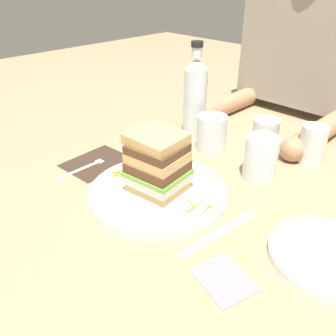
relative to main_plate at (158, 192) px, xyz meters
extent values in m
plane|color=#9E8460|center=(-0.01, 0.01, -0.01)|extent=(3.00, 3.00, 0.00)
cylinder|color=white|center=(0.00, 0.00, 0.00)|extent=(0.29, 0.29, 0.02)
cube|color=tan|center=(0.00, 0.00, 0.02)|extent=(0.12, 0.11, 0.02)
cube|color=beige|center=(0.00, 0.00, 0.04)|extent=(0.13, 0.12, 0.02)
cube|color=#6BA83D|center=(0.00, 0.00, 0.05)|extent=(0.13, 0.12, 0.01)
cube|color=#56331E|center=(0.00, 0.00, 0.06)|extent=(0.12, 0.11, 0.02)
cube|color=tan|center=(0.00, 0.00, 0.09)|extent=(0.12, 0.11, 0.02)
cube|color=#56331E|center=(0.00, 0.00, 0.10)|extent=(0.11, 0.11, 0.02)
cube|color=tan|center=(0.00, 0.00, 0.12)|extent=(0.11, 0.10, 0.03)
cylinder|color=orange|center=(-0.12, -0.03, 0.01)|extent=(0.02, 0.01, 0.00)
cylinder|color=orange|center=(-0.11, -0.02, 0.01)|extent=(0.02, 0.02, 0.00)
cylinder|color=orange|center=(-0.12, -0.01, 0.01)|extent=(0.01, 0.02, 0.00)
cylinder|color=orange|center=(-0.11, 0.00, 0.01)|extent=(0.02, 0.01, 0.00)
cylinder|color=orange|center=(-0.10, -0.03, 0.01)|extent=(0.02, 0.02, 0.00)
cylinder|color=orange|center=(-0.10, -0.01, 0.01)|extent=(0.02, 0.01, 0.00)
cylinder|color=orange|center=(-0.11, -0.03, 0.01)|extent=(0.01, 0.02, 0.00)
cylinder|color=orange|center=(0.10, 0.00, 0.01)|extent=(0.00, 0.03, 0.00)
cylinder|color=orange|center=(0.09, 0.01, 0.01)|extent=(0.03, 0.02, 0.00)
cylinder|color=orange|center=(0.12, 0.02, 0.01)|extent=(0.01, 0.03, 0.00)
cylinder|color=orange|center=(0.09, 0.03, 0.01)|extent=(0.02, 0.02, 0.00)
cylinder|color=orange|center=(0.12, 0.03, 0.01)|extent=(0.02, 0.00, 0.00)
cube|color=#38281E|center=(-0.21, -0.01, -0.01)|extent=(0.13, 0.16, 0.00)
cube|color=silver|center=(-0.21, -0.06, 0.00)|extent=(0.01, 0.11, 0.00)
cube|color=silver|center=(-0.21, 0.00, 0.00)|extent=(0.02, 0.02, 0.00)
cylinder|color=silver|center=(-0.20, 0.03, 0.00)|extent=(0.00, 0.04, 0.00)
cylinder|color=silver|center=(-0.21, 0.03, 0.00)|extent=(0.00, 0.04, 0.00)
cylinder|color=silver|center=(-0.22, 0.03, 0.00)|extent=(0.00, 0.04, 0.00)
cylinder|color=silver|center=(-0.22, 0.03, 0.00)|extent=(0.00, 0.04, 0.00)
cube|color=silver|center=(0.17, -0.05, -0.01)|extent=(0.02, 0.10, 0.00)
cube|color=silver|center=(0.17, 0.05, -0.01)|extent=(0.02, 0.11, 0.00)
cylinder|color=white|center=(0.11, 0.22, 0.04)|extent=(0.08, 0.08, 0.10)
cylinder|color=orange|center=(0.11, 0.22, 0.03)|extent=(0.07, 0.07, 0.07)
cylinder|color=silver|center=(-0.15, 0.29, 0.09)|extent=(0.06, 0.06, 0.19)
cone|color=silver|center=(-0.15, 0.29, 0.20)|extent=(0.06, 0.06, 0.03)
cylinder|color=silver|center=(-0.15, 0.29, 0.23)|extent=(0.03, 0.03, 0.03)
cylinder|color=black|center=(-0.15, 0.29, 0.25)|extent=(0.03, 0.03, 0.01)
cylinder|color=silver|center=(0.02, 0.38, 0.03)|extent=(0.07, 0.07, 0.07)
cylinder|color=silver|center=(0.16, 0.37, 0.04)|extent=(0.06, 0.06, 0.09)
cylinder|color=silver|center=(-0.06, 0.25, 0.04)|extent=(0.08, 0.08, 0.09)
cylinder|color=white|center=(0.34, 0.07, 0.00)|extent=(0.20, 0.20, 0.01)
cube|color=pink|center=(0.24, -0.09, -0.01)|extent=(0.11, 0.10, 0.00)
cylinder|color=tan|center=(-0.19, 0.48, 0.02)|extent=(0.06, 0.27, 0.06)
cylinder|color=tan|center=(0.12, 0.48, 0.02)|extent=(0.06, 0.27, 0.06)
sphere|color=tan|center=(-0.19, 0.35, 0.02)|extent=(0.06, 0.06, 0.06)
sphere|color=tan|center=(0.12, 0.35, 0.02)|extent=(0.06, 0.06, 0.06)
cube|color=gray|center=(-0.03, 0.68, 0.19)|extent=(0.42, 0.12, 0.33)
camera|label=1|loc=(0.46, -0.43, 0.42)|focal=37.62mm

